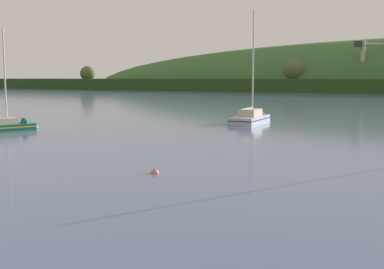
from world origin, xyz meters
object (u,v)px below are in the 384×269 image
at_px(dockside_crane, 363,67).
at_px(sailboat_near_mooring, 8,128).
at_px(mooring_buoy_far_upstream, 155,173).
at_px(sailboat_far_left, 252,120).

height_order(dockside_crane, sailboat_near_mooring, dockside_crane).
bearing_deg(mooring_buoy_far_upstream, sailboat_near_mooring, 159.00).
height_order(sailboat_far_left, mooring_buoy_far_upstream, sailboat_far_left).
xyz_separation_m(sailboat_far_left, mooring_buoy_far_upstream, (9.94, -34.85, -0.25)).
height_order(sailboat_near_mooring, mooring_buoy_far_upstream, sailboat_near_mooring).
xyz_separation_m(sailboat_near_mooring, mooring_buoy_far_upstream, (28.64, -10.99, -0.24)).
relative_size(sailboat_near_mooring, mooring_buoy_far_upstream, 20.59).
height_order(dockside_crane, mooring_buoy_far_upstream, dockside_crane).
bearing_deg(sailboat_far_left, dockside_crane, 0.33).
distance_m(sailboat_far_left, mooring_buoy_far_upstream, 36.24).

